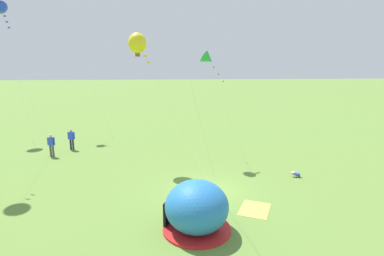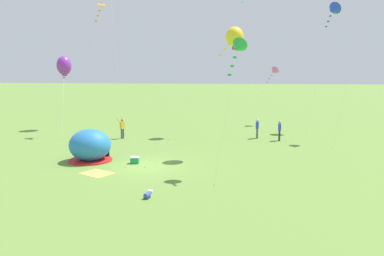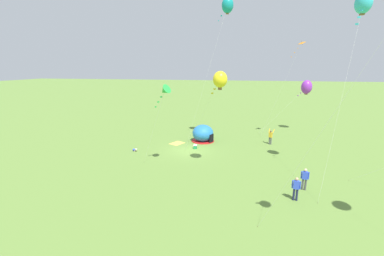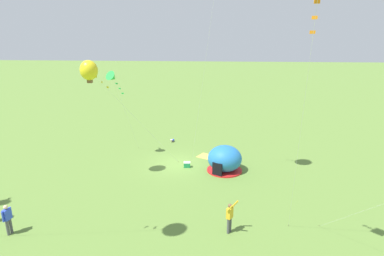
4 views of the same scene
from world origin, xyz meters
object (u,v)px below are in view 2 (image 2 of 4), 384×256
at_px(cooler_box, 135,160).
at_px(toddler_crawling, 148,194).
at_px(kite_pink, 274,71).
at_px(kite_blue, 333,10).
at_px(kite_yellow, 235,37).
at_px(kite_purple, 64,66).
at_px(kite_orange, 100,11).
at_px(kite_green, 238,48).
at_px(popup_tent, 90,146).
at_px(person_strolling, 257,127).
at_px(person_with_toddler, 122,127).
at_px(person_center_field, 280,129).

bearing_deg(cooler_box, toddler_crawling, -69.77).
distance_m(toddler_crawling, kite_pink, 27.35).
distance_m(cooler_box, kite_blue, 24.85).
bearing_deg(kite_yellow, kite_purple, 148.37).
bearing_deg(kite_orange, kite_green, -45.90).
relative_size(popup_tent, kite_blue, 0.23).
height_order(person_strolling, kite_orange, kite_orange).
xyz_separation_m(person_strolling, kite_purple, (-19.09, 3.71, 5.40)).
relative_size(popup_tent, toddler_crawling, 5.08).
relative_size(toddler_crawling, person_with_toddler, 0.29).
bearing_deg(person_center_field, kite_blue, 50.79).
height_order(kite_orange, kite_purple, kite_orange).
distance_m(person_with_toddler, kite_blue, 22.85).
bearing_deg(kite_blue, toddler_crawling, -120.95).
distance_m(toddler_crawling, kite_orange, 22.38).
height_order(person_with_toddler, kite_green, kite_green).
bearing_deg(kite_green, kite_yellow, 92.30).
xyz_separation_m(kite_blue, kite_purple, (-26.32, -2.00, -5.27)).
distance_m(person_center_field, kite_blue, 13.69).
bearing_deg(kite_blue, kite_green, -118.04).
xyz_separation_m(toddler_crawling, person_center_field, (7.78, 15.37, 0.79)).
bearing_deg(kite_orange, popup_tent, -75.06).
distance_m(toddler_crawling, kite_blue, 28.12).
bearing_deg(person_strolling, toddler_crawling, -110.13).
relative_size(person_with_toddler, kite_yellow, 0.21).
bearing_deg(kite_blue, kite_pink, 145.35).
height_order(kite_green, kite_purple, kite_green).
distance_m(person_with_toddler, kite_orange, 10.86).
relative_size(person_center_field, kite_green, 0.22).
xyz_separation_m(person_with_toddler, kite_green, (9.78, -10.05, 6.12)).
bearing_deg(popup_tent, person_center_field, 33.20).
xyz_separation_m(person_strolling, person_with_toddler, (-11.70, -1.42, 0.03)).
xyz_separation_m(kite_yellow, kite_green, (0.19, -4.71, -0.99)).
distance_m(kite_yellow, kite_blue, 15.97).
relative_size(person_strolling, kite_purple, 0.23).
bearing_deg(person_with_toddler, kite_green, -45.78).
height_order(popup_tent, person_strolling, popup_tent).
height_order(cooler_box, kite_blue, kite_blue).
bearing_deg(kite_purple, toddler_crawling, -56.77).
bearing_deg(kite_green, person_with_toddler, 134.22).
xyz_separation_m(popup_tent, kite_orange, (-2.90, 10.88, 10.19)).
relative_size(person_center_field, person_with_toddler, 0.91).
distance_m(cooler_box, kite_green, 9.53).
relative_size(toddler_crawling, kite_pink, 0.09).
distance_m(person_center_field, kite_yellow, 10.00).
bearing_deg(kite_blue, kite_purple, -175.65).
distance_m(popup_tent, kite_blue, 26.33).
height_order(person_center_field, kite_green, kite_green).
height_order(person_with_toddler, kite_orange, kite_orange).
relative_size(person_center_field, kite_orange, 0.14).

